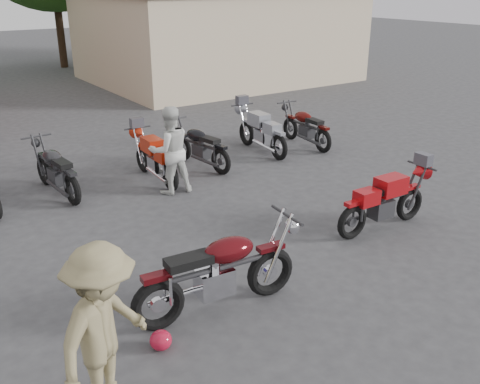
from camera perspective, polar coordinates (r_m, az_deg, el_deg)
ground at (r=7.50m, az=3.93°, el=-10.70°), size 90.00×90.00×0.00m
stucco_building at (r=23.62m, az=-2.46°, el=16.20°), size 10.00×8.00×3.50m
vintage_motorcycle at (r=6.81m, az=-2.16°, el=-7.97°), size 2.27×0.93×1.28m
sportbike at (r=9.39m, az=15.19°, el=-0.68°), size 1.93×0.68×1.11m
helmet at (r=6.50m, az=-8.45°, el=-15.37°), size 0.31×0.31×0.24m
person_light at (r=10.66m, az=-7.48°, el=4.43°), size 0.93×0.77×1.76m
person_tan at (r=5.35m, az=-14.27°, el=-14.35°), size 1.37×1.22×1.84m
row_bike_3 at (r=11.18m, az=-19.09°, el=2.53°), size 0.81×2.00×1.13m
row_bike_4 at (r=11.44m, az=-9.08°, el=3.82°), size 0.67×1.91×1.10m
row_bike_5 at (r=12.20m, az=-4.33°, el=5.16°), size 0.91×1.97×1.10m
row_bike_6 at (r=13.27m, az=2.29°, el=6.70°), size 0.78×2.04×1.16m
row_bike_7 at (r=13.91m, az=7.01°, el=7.15°), size 0.75×1.94×1.10m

